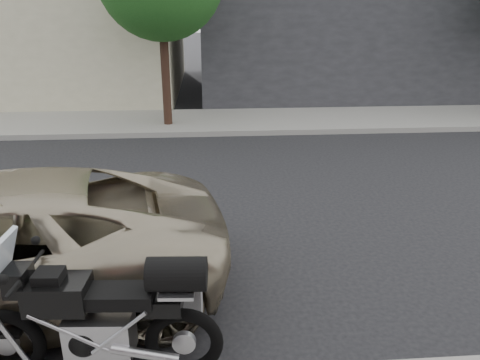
# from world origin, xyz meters

# --- Properties ---
(ground) EXTENTS (120.00, 120.00, 0.00)m
(ground) POSITION_xyz_m (0.00, 0.00, 0.00)
(ground) COLOR black
(ground) RESTS_ON ground
(far_sidewalk) EXTENTS (44.00, 3.00, 0.15)m
(far_sidewalk) POSITION_xyz_m (0.00, -6.50, 0.07)
(far_sidewalk) COLOR gray
(far_sidewalk) RESTS_ON ground
(far_building_dark) EXTENTS (16.00, 11.00, 7.00)m
(far_building_dark) POSITION_xyz_m (-7.00, -13.50, 3.50)
(far_building_dark) COLOR #28282D
(far_building_dark) RESTS_ON ground
(motorcycle) EXTENTS (2.44, 0.79, 1.54)m
(motorcycle) POSITION_xyz_m (1.84, 3.80, 0.67)
(motorcycle) COLOR black
(motorcycle) RESTS_ON ground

